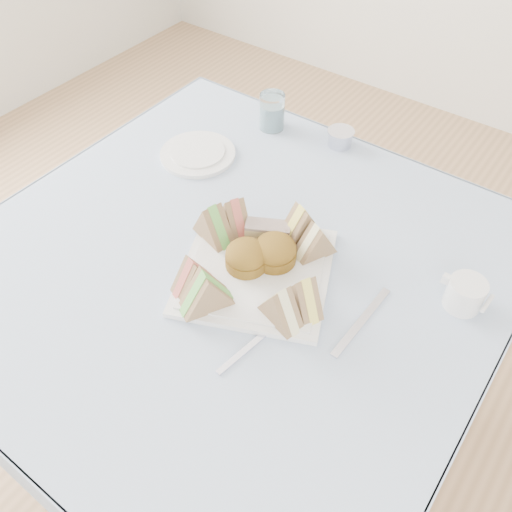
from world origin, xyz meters
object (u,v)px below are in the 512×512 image
Objects in this scene: table at (236,362)px; serving_plate at (256,272)px; water_glass at (272,111)px; creamer_jug at (465,294)px.

serving_plate is at bearing -0.50° from table.
water_glass is (-0.26, 0.42, 0.04)m from serving_plate.
table is at bearing -155.31° from creamer_jug.
creamer_jug is (0.61, -0.26, -0.02)m from water_glass.
serving_plate reaches higher than table.
creamer_jug is at bearing 21.43° from table.
table is 9.78× the size of water_glass.
water_glass reaches higher than creamer_jug.
table is 0.60m from creamer_jug.
table is at bearing -64.87° from water_glass.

